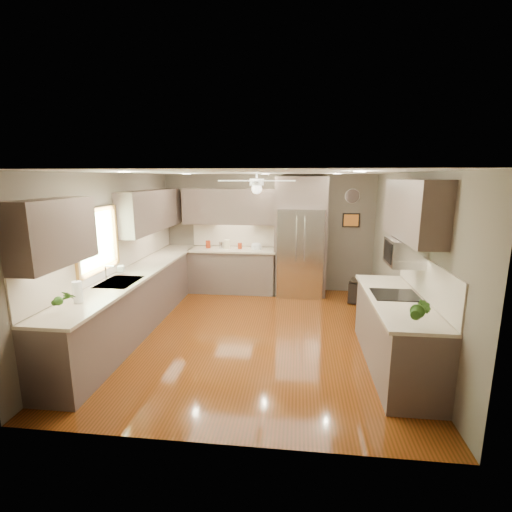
% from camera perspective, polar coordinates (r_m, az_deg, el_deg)
% --- Properties ---
extents(floor, '(5.00, 5.00, 0.00)m').
position_cam_1_polar(floor, '(6.00, -0.22, -11.90)').
color(floor, '#462309').
rests_on(floor, ground).
extents(ceiling, '(5.00, 5.00, 0.00)m').
position_cam_1_polar(ceiling, '(5.48, -0.24, 12.73)').
color(ceiling, white).
rests_on(ceiling, ground).
extents(wall_back, '(4.50, 0.00, 4.50)m').
position_cam_1_polar(wall_back, '(8.06, 1.85, 3.58)').
color(wall_back, brown).
rests_on(wall_back, ground).
extents(wall_front, '(4.50, 0.00, 4.50)m').
position_cam_1_polar(wall_front, '(3.24, -5.47, -9.45)').
color(wall_front, brown).
rests_on(wall_front, ground).
extents(wall_left, '(0.00, 5.00, 5.00)m').
position_cam_1_polar(wall_left, '(6.28, -21.08, 0.35)').
color(wall_left, brown).
rests_on(wall_left, ground).
extents(wall_right, '(0.00, 5.00, 5.00)m').
position_cam_1_polar(wall_right, '(5.80, 22.43, -0.66)').
color(wall_right, brown).
rests_on(wall_right, ground).
extents(canister_a, '(0.13, 0.13, 0.17)m').
position_cam_1_polar(canister_a, '(8.01, -7.38, 1.77)').
color(canister_a, maroon).
rests_on(canister_a, back_run).
extents(canister_b, '(0.12, 0.12, 0.15)m').
position_cam_1_polar(canister_b, '(7.93, -5.37, 1.63)').
color(canister_b, silver).
rests_on(canister_b, back_run).
extents(canister_c, '(0.12, 0.12, 0.20)m').
position_cam_1_polar(canister_c, '(7.92, -4.49, 1.79)').
color(canister_c, beige).
rests_on(canister_c, back_run).
extents(canister_d, '(0.10, 0.10, 0.13)m').
position_cam_1_polar(canister_d, '(7.88, -2.50, 1.54)').
color(canister_d, maroon).
rests_on(canister_d, back_run).
extents(soap_bottle, '(0.11, 0.11, 0.20)m').
position_cam_1_polar(soap_bottle, '(6.14, -19.97, -1.81)').
color(soap_bottle, white).
rests_on(soap_bottle, left_run).
extents(potted_plant_left, '(0.18, 0.13, 0.33)m').
position_cam_1_polar(potted_plant_left, '(4.70, -27.51, -5.80)').
color(potted_plant_left, '#285016').
rests_on(potted_plant_left, left_run).
extents(potted_plant_right, '(0.23, 0.21, 0.34)m').
position_cam_1_polar(potted_plant_right, '(4.13, 23.98, -7.73)').
color(potted_plant_right, '#285016').
rests_on(potted_plant_right, right_run).
extents(bowl, '(0.23, 0.23, 0.06)m').
position_cam_1_polar(bowl, '(7.80, 0.03, 1.20)').
color(bowl, beige).
rests_on(bowl, back_run).
extents(left_run, '(0.65, 4.70, 1.45)m').
position_cam_1_polar(left_run, '(6.47, -17.63, -6.09)').
color(left_run, brown).
rests_on(left_run, ground).
extents(back_run, '(1.85, 0.65, 1.45)m').
position_cam_1_polar(back_run, '(8.01, -3.54, -2.07)').
color(back_run, brown).
rests_on(back_run, ground).
extents(uppers, '(4.50, 4.70, 0.95)m').
position_cam_1_polar(uppers, '(6.33, -6.20, 6.88)').
color(uppers, brown).
rests_on(uppers, wall_left).
extents(window, '(0.05, 1.12, 0.92)m').
position_cam_1_polar(window, '(5.78, -23.30, 2.26)').
color(window, '#BFF2B2').
rests_on(window, wall_left).
extents(sink, '(0.50, 0.70, 0.32)m').
position_cam_1_polar(sink, '(5.78, -20.28, -4.04)').
color(sink, silver).
rests_on(sink, left_run).
extents(refrigerator, '(1.06, 0.75, 2.45)m').
position_cam_1_polar(refrigerator, '(7.70, 6.84, 2.65)').
color(refrigerator, silver).
rests_on(refrigerator, ground).
extents(right_run, '(0.70, 2.20, 1.45)m').
position_cam_1_polar(right_run, '(5.20, 20.68, -10.79)').
color(right_run, brown).
rests_on(right_run, ground).
extents(microwave, '(0.43, 0.55, 0.34)m').
position_cam_1_polar(microwave, '(5.18, 21.87, 0.55)').
color(microwave, silver).
rests_on(microwave, wall_right).
extents(ceiling_fan, '(1.18, 1.18, 0.32)m').
position_cam_1_polar(ceiling_fan, '(5.78, 0.11, 11.03)').
color(ceiling_fan, white).
rests_on(ceiling_fan, ceiling).
extents(recessed_lights, '(2.84, 3.14, 0.01)m').
position_cam_1_polar(recessed_lights, '(5.89, -0.17, 12.63)').
color(recessed_lights, white).
rests_on(recessed_lights, ceiling).
extents(wall_clock, '(0.30, 0.03, 0.30)m').
position_cam_1_polar(wall_clock, '(8.01, 14.60, 8.91)').
color(wall_clock, white).
rests_on(wall_clock, wall_back).
extents(framed_print, '(0.36, 0.03, 0.30)m').
position_cam_1_polar(framed_print, '(8.05, 14.42, 5.35)').
color(framed_print, black).
rests_on(framed_print, wall_back).
extents(stool, '(0.45, 0.45, 0.45)m').
position_cam_1_polar(stool, '(7.57, 15.52, -5.28)').
color(stool, black).
rests_on(stool, ground).
extents(paper_towel, '(0.11, 0.11, 0.28)m').
position_cam_1_polar(paper_towel, '(4.96, -25.75, -5.01)').
color(paper_towel, white).
rests_on(paper_towel, left_run).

